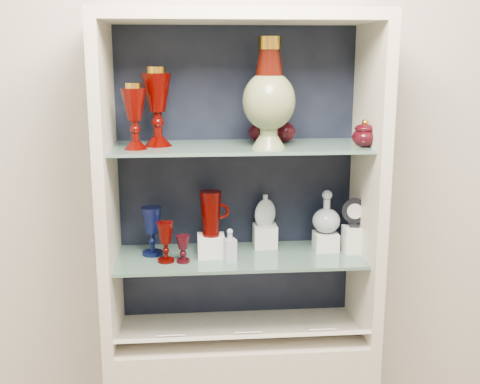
{
  "coord_description": "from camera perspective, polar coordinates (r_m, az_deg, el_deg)",
  "views": [
    {
      "loc": [
        -0.18,
        -0.61,
        1.79
      ],
      "look_at": [
        0.0,
        1.53,
        1.3
      ],
      "focal_mm": 45.0,
      "sensor_mm": 36.0,
      "label": 1
    }
  ],
  "objects": [
    {
      "name": "cameo_medallion",
      "position": [
        2.32,
        10.85,
        -1.9
      ],
      "size": [
        0.1,
        0.06,
        0.12
      ],
      "primitive_type": null,
      "rotation": [
        0.0,
        0.0,
        -0.27
      ],
      "color": "black",
      "rests_on": "riser_cameo_medallion"
    },
    {
      "name": "cobalt_goblet",
      "position": [
        2.29,
        -8.35,
        -3.69
      ],
      "size": [
        0.1,
        0.1,
        0.19
      ],
      "primitive_type": null,
      "rotation": [
        0.0,
        0.0,
        -0.3
      ],
      "color": "#090F3B",
      "rests_on": "shelf_lower"
    },
    {
      "name": "riser_cameo_medallion",
      "position": [
        2.35,
        10.74,
        -4.45
      ],
      "size": [
        0.08,
        0.08,
        0.1
      ],
      "primitive_type": "cube",
      "color": "silver",
      "rests_on": "shelf_lower"
    },
    {
      "name": "lidded_bowl",
      "position": [
        2.19,
        11.73,
        5.51
      ],
      "size": [
        0.1,
        0.1,
        0.1
      ],
      "primitive_type": null,
      "rotation": [
        0.0,
        0.0,
        0.18
      ],
      "color": "#3A070E",
      "rests_on": "shelf_upper"
    },
    {
      "name": "cabinet_side_right",
      "position": [
        2.29,
        12.07,
        0.84
      ],
      "size": [
        0.04,
        0.4,
        1.15
      ],
      "primitive_type": "cube",
      "color": "beige",
      "rests_on": "cabinet_base"
    },
    {
      "name": "cabinet_back_panel",
      "position": [
        2.38,
        -0.39,
        1.6
      ],
      "size": [
        0.98,
        0.02,
        1.15
      ],
      "primitive_type": "cube",
      "color": "black",
      "rests_on": "cabinet_base"
    },
    {
      "name": "ruby_goblet_tall",
      "position": [
        2.21,
        -7.07,
        -4.74
      ],
      "size": [
        0.08,
        0.08,
        0.15
      ],
      "primitive_type": null,
      "rotation": [
        0.0,
        0.0,
        0.29
      ],
      "color": "#440300",
      "rests_on": "shelf_lower"
    },
    {
      "name": "shelf_upper",
      "position": [
        2.19,
        -0.04,
        4.3
      ],
      "size": [
        0.92,
        0.34,
        0.01
      ],
      "primitive_type": "cube",
      "color": "slate",
      "rests_on": "cabinet_side_left"
    },
    {
      "name": "label_card_0",
      "position": [
        2.31,
        7.68,
        -12.78
      ],
      "size": [
        0.1,
        0.06,
        0.03
      ],
      "primitive_type": "cube",
      "rotation": [
        -0.44,
        0.0,
        0.0
      ],
      "color": "white",
      "rests_on": "label_ledge"
    },
    {
      "name": "enamel_urn",
      "position": [
        2.11,
        2.77,
        9.35
      ],
      "size": [
        0.22,
        0.22,
        0.38
      ],
      "primitive_type": null,
      "rotation": [
        0.0,
        0.0,
        0.2
      ],
      "color": "#114514",
      "rests_on": "shelf_upper"
    },
    {
      "name": "wall_back",
      "position": [
        2.4,
        -0.45,
        3.49
      ],
      "size": [
        3.5,
        0.02,
        2.8
      ],
      "primitive_type": "cube",
      "color": "beige",
      "rests_on": "ground"
    },
    {
      "name": "pedestal_lamp_left",
      "position": [
        2.12,
        -9.97,
        7.08
      ],
      "size": [
        0.11,
        0.11,
        0.23
      ],
      "primitive_type": null,
      "rotation": [
        0.0,
        0.0,
        -0.31
      ],
      "color": "#440300",
      "rests_on": "shelf_upper"
    },
    {
      "name": "cabinet_side_left",
      "position": [
        2.21,
        -12.5,
        0.4
      ],
      "size": [
        0.04,
        0.4,
        1.15
      ],
      "primitive_type": "cube",
      "color": "beige",
      "rests_on": "cabinet_base"
    },
    {
      "name": "ruby_decanter_b",
      "position": [
        2.26,
        4.17,
        7.41
      ],
      "size": [
        0.11,
        0.11,
        0.21
      ],
      "primitive_type": null,
      "rotation": [
        0.0,
        0.0,
        -0.17
      ],
      "color": "#3A070E",
      "rests_on": "shelf_upper"
    },
    {
      "name": "clear_round_decanter",
      "position": [
        2.33,
        8.21,
        -1.95
      ],
      "size": [
        0.13,
        0.13,
        0.16
      ],
      "primitive_type": null,
      "rotation": [
        0.0,
        0.0,
        -0.25
      ],
      "color": "#9BA6B5",
      "rests_on": "riser_clear_round_decanter"
    },
    {
      "name": "clear_square_bottle",
      "position": [
        2.21,
        -0.96,
        -5.03
      ],
      "size": [
        0.05,
        0.05,
        0.12
      ],
      "primitive_type": null,
      "rotation": [
        0.0,
        0.0,
        0.23
      ],
      "color": "#9BA6B5",
      "rests_on": "shelf_lower"
    },
    {
      "name": "ruby_decanter_a",
      "position": [
        2.28,
        1.87,
        7.47
      ],
      "size": [
        0.1,
        0.1,
        0.21
      ],
      "primitive_type": null,
      "rotation": [
        0.0,
        0.0,
        0.3
      ],
      "color": "#3A070E",
      "rests_on": "shelf_upper"
    },
    {
      "name": "flat_flask",
      "position": [
        2.35,
        2.41,
        -1.65
      ],
      "size": [
        0.1,
        0.07,
        0.13
      ],
      "primitive_type": null,
      "rotation": [
        0.0,
        0.0,
        0.36
      ],
      "color": "#ABB9BF",
      "rests_on": "riser_flat_flask"
    },
    {
      "name": "cabinet_top_cap",
      "position": [
        2.15,
        0.0,
        16.32
      ],
      "size": [
        1.0,
        0.4,
        0.04
      ],
      "primitive_type": "cube",
      "color": "beige",
      "rests_on": "cabinet_side_left"
    },
    {
      "name": "ruby_pitcher",
      "position": [
        2.24,
        -2.8,
        -2.07
      ],
      "size": [
        0.13,
        0.08,
        0.17
      ],
      "primitive_type": null,
      "rotation": [
        0.0,
        0.0,
        0.02
      ],
      "color": "#440300",
      "rests_on": "riser_ruby_pitcher"
    },
    {
      "name": "riser_flat_flask",
      "position": [
        2.37,
        2.38,
        -4.18
      ],
      "size": [
        0.09,
        0.09,
        0.09
      ],
      "primitive_type": "cube",
      "color": "silver",
      "rests_on": "shelf_lower"
    },
    {
      "name": "pedestal_lamp_right",
      "position": [
        2.18,
        -7.86,
        8.01
      ],
      "size": [
        0.11,
        0.11,
        0.28
      ],
      "primitive_type": null,
      "rotation": [
        0.0,
        0.0,
        0.01
      ],
      "color": "#440300",
      "rests_on": "shelf_upper"
    },
    {
      "name": "label_ledge",
      "position": [
        2.27,
        0.24,
        -13.51
      ],
      "size": [
        0.92,
        0.17,
        0.09
      ],
      "primitive_type": "cube",
      "rotation": [
        -0.44,
        0.0,
        0.0
      ],
      "color": "beige",
      "rests_on": "cabinet_base"
    },
    {
      "name": "riser_ruby_pitcher",
      "position": [
        2.27,
        -2.76,
        -5.12
      ],
      "size": [
        0.1,
        0.1,
        0.08
      ],
      "primitive_type": "cube",
      "color": "silver",
      "rests_on": "shelf_lower"
    },
    {
      "name": "shelf_lower",
      "position": [
        2.29,
        -0.04,
        -6.14
      ],
      "size": [
        0.92,
        0.34,
        0.01
      ],
      "primitive_type": "cube",
      "color": "slate",
      "rests_on": "cabinet_side_left"
    },
    {
      "name": "label_card_2",
      "position": [
        2.26,
        -6.54,
        -13.34
      ],
      "size": [
        0.1,
        0.06,
        0.03
      ],
      "primitive_type": "cube",
      "rotation": [
        -0.44,
        0.0,
        0.0
      ],
      "color": "white",
      "rests_on": "label_ledge"
    },
    {
      "name": "ruby_goblet_small",
      "position": [
        2.21,
        -5.42,
        -5.41
      ],
      "size": [
        0.06,
        0.06,
        0.1
      ],
      "primitive_type": null,
      "rotation": [
        0.0,
        0.0,
        0.11
      ],
      "color": "#3A070E",
      "rests_on": "shelf_lower"
    },
    {
      "name": "label_card_1",
      "position": [
        2.27,
        0.7,
        -13.15
      ],
      "size": [
        0.1,
        0.06,
        0.03
      ],
      "primitive_type": "cube",
      "rotation": [
        -0.44,
        0.0,
        0.0
      ],
      "color": "white",
      "rests_on": "label_ledge"
    },
    {
      "name": "riser_clear_round_decanter",
      "position": [
        2.36,
        8.12,
        -4.65
      ],
      "size": [
        0.09,
        0.09,
        0.07
      ],
      "primitive_type": "cube",
      "color": "silver",
      "rests_on": "shelf_lower"
    }
  ]
}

